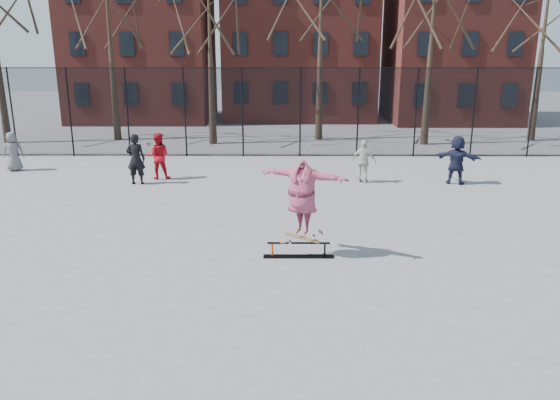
{
  "coord_description": "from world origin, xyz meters",
  "views": [
    {
      "loc": [
        0.43,
        -11.65,
        4.9
      ],
      "look_at": [
        0.36,
        1.5,
        1.17
      ],
      "focal_mm": 35.0,
      "sensor_mm": 36.0,
      "label": 1
    }
  ],
  "objects_px": {
    "skateboard": "(302,240)",
    "bystander_black": "(136,159)",
    "bystander_white": "(364,161)",
    "bystander_navy": "(457,160)",
    "skate_rail": "(299,251)",
    "skater": "(302,202)",
    "bystander_red": "(158,156)",
    "bystander_grey": "(13,151)"
  },
  "relations": [
    {
      "from": "skateboard",
      "to": "bystander_black",
      "type": "relative_size",
      "value": 0.49
    },
    {
      "from": "skateboard",
      "to": "skate_rail",
      "type": "bearing_deg",
      "value": -180.0
    },
    {
      "from": "bystander_white",
      "to": "bystander_navy",
      "type": "height_order",
      "value": "bystander_navy"
    },
    {
      "from": "skater",
      "to": "bystander_white",
      "type": "bearing_deg",
      "value": 95.67
    },
    {
      "from": "skater",
      "to": "bystander_navy",
      "type": "height_order",
      "value": "skater"
    },
    {
      "from": "bystander_red",
      "to": "bystander_navy",
      "type": "bearing_deg",
      "value": 170.0
    },
    {
      "from": "skate_rail",
      "to": "bystander_red",
      "type": "xyz_separation_m",
      "value": [
        -5.1,
        8.0,
        0.73
      ]
    },
    {
      "from": "skate_rail",
      "to": "skater",
      "type": "distance_m",
      "value": 1.23
    },
    {
      "from": "bystander_grey",
      "to": "bystander_navy",
      "type": "xyz_separation_m",
      "value": [
        17.23,
        -2.09,
        0.11
      ]
    },
    {
      "from": "bystander_navy",
      "to": "skateboard",
      "type": "bearing_deg",
      "value": 73.93
    },
    {
      "from": "bystander_white",
      "to": "bystander_navy",
      "type": "xyz_separation_m",
      "value": [
        3.35,
        -0.19,
        0.1
      ]
    },
    {
      "from": "bystander_grey",
      "to": "bystander_black",
      "type": "height_order",
      "value": "bystander_black"
    },
    {
      "from": "bystander_red",
      "to": "bystander_white",
      "type": "relative_size",
      "value": 1.1
    },
    {
      "from": "skater",
      "to": "bystander_red",
      "type": "bearing_deg",
      "value": 147.32
    },
    {
      "from": "skater",
      "to": "bystander_grey",
      "type": "height_order",
      "value": "skater"
    },
    {
      "from": "bystander_white",
      "to": "bystander_red",
      "type": "bearing_deg",
      "value": 18.28
    },
    {
      "from": "skate_rail",
      "to": "bystander_red",
      "type": "relative_size",
      "value": 0.97
    },
    {
      "from": "skateboard",
      "to": "bystander_black",
      "type": "xyz_separation_m",
      "value": [
        -5.81,
        7.17,
        0.5
      ]
    },
    {
      "from": "bystander_grey",
      "to": "bystander_white",
      "type": "height_order",
      "value": "bystander_white"
    },
    {
      "from": "bystander_black",
      "to": "skateboard",
      "type": "bearing_deg",
      "value": 130.71
    },
    {
      "from": "bystander_red",
      "to": "bystander_white",
      "type": "distance_m",
      "value": 7.72
    },
    {
      "from": "bystander_grey",
      "to": "bystander_white",
      "type": "bearing_deg",
      "value": 148.16
    },
    {
      "from": "skateboard",
      "to": "bystander_grey",
      "type": "xyz_separation_m",
      "value": [
        -11.36,
        9.35,
        0.36
      ]
    },
    {
      "from": "skateboard",
      "to": "skater",
      "type": "bearing_deg",
      "value": 0.0
    },
    {
      "from": "bystander_grey",
      "to": "bystander_black",
      "type": "bearing_deg",
      "value": 134.55
    },
    {
      "from": "skate_rail",
      "to": "bystander_white",
      "type": "relative_size",
      "value": 1.07
    },
    {
      "from": "skate_rail",
      "to": "skater",
      "type": "height_order",
      "value": "skater"
    },
    {
      "from": "bystander_white",
      "to": "skate_rail",
      "type": "bearing_deg",
      "value": 93.16
    },
    {
      "from": "bystander_black",
      "to": "skater",
      "type": "bearing_deg",
      "value": 130.71
    },
    {
      "from": "skate_rail",
      "to": "bystander_navy",
      "type": "bearing_deg",
      "value": 50.64
    },
    {
      "from": "bystander_navy",
      "to": "bystander_red",
      "type": "bearing_deg",
      "value": 19.09
    },
    {
      "from": "bystander_grey",
      "to": "bystander_red",
      "type": "xyz_separation_m",
      "value": [
        6.18,
        -1.35,
        0.09
      ]
    },
    {
      "from": "skate_rail",
      "to": "bystander_black",
      "type": "bearing_deg",
      "value": 128.65
    },
    {
      "from": "skateboard",
      "to": "bystander_red",
      "type": "distance_m",
      "value": 9.54
    },
    {
      "from": "skater",
      "to": "bystander_navy",
      "type": "relative_size",
      "value": 1.22
    },
    {
      "from": "bystander_black",
      "to": "bystander_navy",
      "type": "distance_m",
      "value": 11.69
    },
    {
      "from": "skate_rail",
      "to": "bystander_navy",
      "type": "xyz_separation_m",
      "value": [
        5.95,
        7.26,
        0.75
      ]
    },
    {
      "from": "skateboard",
      "to": "bystander_black",
      "type": "height_order",
      "value": "bystander_black"
    },
    {
      "from": "skater",
      "to": "bystander_grey",
      "type": "distance_m",
      "value": 14.72
    },
    {
      "from": "bystander_black",
      "to": "bystander_red",
      "type": "height_order",
      "value": "bystander_black"
    },
    {
      "from": "skater",
      "to": "bystander_black",
      "type": "distance_m",
      "value": 9.24
    },
    {
      "from": "skateboard",
      "to": "bystander_red",
      "type": "xyz_separation_m",
      "value": [
        -5.18,
        8.0,
        0.45
      ]
    }
  ]
}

